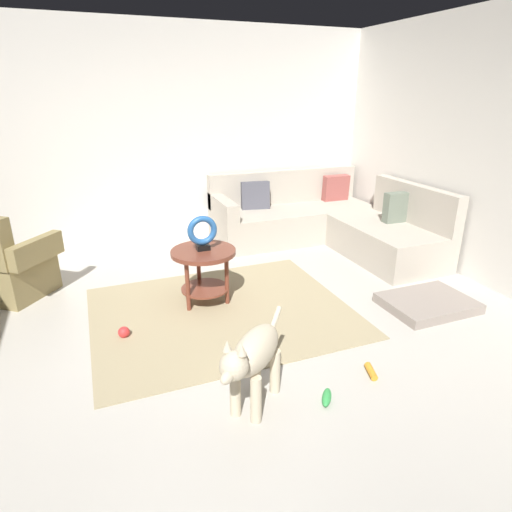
{
  "coord_description": "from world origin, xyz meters",
  "views": [
    {
      "loc": [
        -0.85,
        -2.7,
        1.91
      ],
      "look_at": [
        0.45,
        0.6,
        0.55
      ],
      "focal_mm": 30.28,
      "sensor_mm": 36.0,
      "label": 1
    }
  ],
  "objects_px": {
    "sectional_couch": "(326,223)",
    "armchair": "(7,266)",
    "torus_sculpture": "(202,232)",
    "dog_bed_mat": "(428,303)",
    "dog_toy_bone": "(327,397)",
    "dog_toy_ball": "(124,332)",
    "side_table": "(204,262)",
    "dog": "(253,357)",
    "dog_toy_rope": "(371,371)"
  },
  "relations": [
    {
      "from": "side_table",
      "to": "dog",
      "type": "bearing_deg",
      "value": -93.79
    },
    {
      "from": "torus_sculpture",
      "to": "dog_toy_ball",
      "type": "height_order",
      "value": "torus_sculpture"
    },
    {
      "from": "sectional_couch",
      "to": "dog",
      "type": "distance_m",
      "value": 3.3
    },
    {
      "from": "dog_bed_mat",
      "to": "dog",
      "type": "relative_size",
      "value": 1.25
    },
    {
      "from": "torus_sculpture",
      "to": "dog_toy_bone",
      "type": "xyz_separation_m",
      "value": [
        0.37,
        -1.67,
        -0.68
      ]
    },
    {
      "from": "torus_sculpture",
      "to": "dog_bed_mat",
      "type": "height_order",
      "value": "torus_sculpture"
    },
    {
      "from": "dog",
      "to": "side_table",
      "type": "bearing_deg",
      "value": -48.19
    },
    {
      "from": "dog_bed_mat",
      "to": "dog_toy_rope",
      "type": "xyz_separation_m",
      "value": [
        -1.11,
        -0.67,
        -0.02
      ]
    },
    {
      "from": "dog_toy_bone",
      "to": "dog_toy_ball",
      "type": "bearing_deg",
      "value": 131.65
    },
    {
      "from": "torus_sculpture",
      "to": "dog_bed_mat",
      "type": "bearing_deg",
      "value": -24.35
    },
    {
      "from": "dog_toy_ball",
      "to": "torus_sculpture",
      "type": "bearing_deg",
      "value": 24.7
    },
    {
      "from": "armchair",
      "to": "torus_sculpture",
      "type": "relative_size",
      "value": 3.07
    },
    {
      "from": "armchair",
      "to": "dog_toy_ball",
      "type": "bearing_deg",
      "value": -12.98
    },
    {
      "from": "dog_bed_mat",
      "to": "torus_sculpture",
      "type": "bearing_deg",
      "value": 155.65
    },
    {
      "from": "sectional_couch",
      "to": "dog_bed_mat",
      "type": "distance_m",
      "value": 1.95
    },
    {
      "from": "torus_sculpture",
      "to": "dog_toy_bone",
      "type": "relative_size",
      "value": 1.81
    },
    {
      "from": "armchair",
      "to": "dog_toy_rope",
      "type": "xyz_separation_m",
      "value": [
        2.55,
        -2.36,
        -0.3
      ]
    },
    {
      "from": "dog_bed_mat",
      "to": "dog",
      "type": "distance_m",
      "value": 2.15
    },
    {
      "from": "dog_toy_rope",
      "to": "torus_sculpture",
      "type": "bearing_deg",
      "value": 117.79
    },
    {
      "from": "dog_bed_mat",
      "to": "dog",
      "type": "bearing_deg",
      "value": -161.65
    },
    {
      "from": "sectional_couch",
      "to": "torus_sculpture",
      "type": "bearing_deg",
      "value": -151.05
    },
    {
      "from": "sectional_couch",
      "to": "armchair",
      "type": "distance_m",
      "value": 3.68
    },
    {
      "from": "torus_sculpture",
      "to": "dog",
      "type": "bearing_deg",
      "value": -93.79
    },
    {
      "from": "sectional_couch",
      "to": "dog_bed_mat",
      "type": "xyz_separation_m",
      "value": [
        -0.01,
        -1.93,
        -0.25
      ]
    },
    {
      "from": "dog",
      "to": "dog_bed_mat",
      "type": "bearing_deg",
      "value": -116.05
    },
    {
      "from": "dog_bed_mat",
      "to": "side_table",
      "type": "bearing_deg",
      "value": 155.65
    },
    {
      "from": "torus_sculpture",
      "to": "side_table",
      "type": "bearing_deg",
      "value": 75.96
    },
    {
      "from": "dog_toy_ball",
      "to": "dog_bed_mat",
      "type": "bearing_deg",
      "value": -10.5
    },
    {
      "from": "armchair",
      "to": "dog_toy_ball",
      "type": "height_order",
      "value": "armchair"
    },
    {
      "from": "sectional_couch",
      "to": "dog_toy_ball",
      "type": "relative_size",
      "value": 23.58
    },
    {
      "from": "dog_toy_rope",
      "to": "dog_toy_bone",
      "type": "bearing_deg",
      "value": -163.17
    },
    {
      "from": "dog_toy_ball",
      "to": "dog_toy_rope",
      "type": "bearing_deg",
      "value": -36.12
    },
    {
      "from": "armchair",
      "to": "dog",
      "type": "bearing_deg",
      "value": -16.78
    },
    {
      "from": "sectional_couch",
      "to": "dog_toy_ball",
      "type": "bearing_deg",
      "value": -152.25
    },
    {
      "from": "side_table",
      "to": "dog",
      "type": "distance_m",
      "value": 1.54
    },
    {
      "from": "dog_toy_ball",
      "to": "dog_toy_bone",
      "type": "xyz_separation_m",
      "value": [
        1.16,
        -1.3,
        -0.02
      ]
    },
    {
      "from": "dog",
      "to": "dog_toy_ball",
      "type": "height_order",
      "value": "dog"
    },
    {
      "from": "side_table",
      "to": "dog_toy_rope",
      "type": "xyz_separation_m",
      "value": [
        0.81,
        -1.53,
        -0.39
      ]
    },
    {
      "from": "side_table",
      "to": "dog_toy_bone",
      "type": "xyz_separation_m",
      "value": [
        0.37,
        -1.67,
        -0.39
      ]
    },
    {
      "from": "sectional_couch",
      "to": "dog_toy_ball",
      "type": "xyz_separation_m",
      "value": [
        -2.72,
        -1.43,
        -0.24
      ]
    },
    {
      "from": "dog_toy_rope",
      "to": "dog_toy_bone",
      "type": "distance_m",
      "value": 0.46
    },
    {
      "from": "armchair",
      "to": "dog_bed_mat",
      "type": "distance_m",
      "value": 4.04
    },
    {
      "from": "dog",
      "to": "dog_toy_rope",
      "type": "height_order",
      "value": "dog"
    },
    {
      "from": "dog",
      "to": "dog_toy_bone",
      "type": "relative_size",
      "value": 3.57
    },
    {
      "from": "armchair",
      "to": "dog_toy_bone",
      "type": "distance_m",
      "value": 3.28
    },
    {
      "from": "side_table",
      "to": "torus_sculpture",
      "type": "relative_size",
      "value": 1.84
    },
    {
      "from": "dog_toy_ball",
      "to": "dog_toy_bone",
      "type": "height_order",
      "value": "dog_toy_ball"
    },
    {
      "from": "armchair",
      "to": "dog_toy_bone",
      "type": "bearing_deg",
      "value": -11.36
    },
    {
      "from": "dog_toy_bone",
      "to": "torus_sculpture",
      "type": "bearing_deg",
      "value": 102.35
    },
    {
      "from": "torus_sculpture",
      "to": "dog_toy_rope",
      "type": "bearing_deg",
      "value": -62.21
    }
  ]
}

